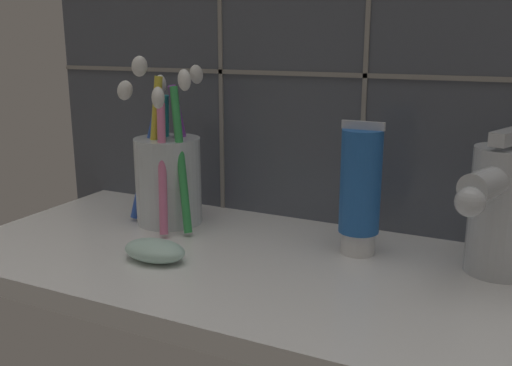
% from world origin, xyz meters
% --- Properties ---
extents(sink_counter, '(0.70, 0.28, 0.02)m').
position_xyz_m(sink_counter, '(0.00, 0.00, 0.01)').
color(sink_counter, white).
rests_on(sink_counter, ground).
extents(tile_wall_backsplash, '(0.80, 0.02, 0.50)m').
position_xyz_m(tile_wall_backsplash, '(0.00, 0.14, 0.25)').
color(tile_wall_backsplash, '#4C515B').
rests_on(tile_wall_backsplash, ground).
extents(toothbrush_cup, '(0.12, 0.12, 0.19)m').
position_xyz_m(toothbrush_cup, '(-0.19, 0.06, 0.08)').
color(toothbrush_cup, silver).
rests_on(toothbrush_cup, sink_counter).
extents(toothpaste_tube, '(0.04, 0.04, 0.13)m').
position_xyz_m(toothpaste_tube, '(0.04, 0.06, 0.08)').
color(toothpaste_tube, white).
rests_on(toothpaste_tube, sink_counter).
extents(sink_faucet, '(0.06, 0.11, 0.13)m').
position_xyz_m(sink_faucet, '(0.16, 0.06, 0.08)').
color(sink_faucet, silver).
rests_on(sink_faucet, sink_counter).
extents(soap_bar, '(0.06, 0.04, 0.02)m').
position_xyz_m(soap_bar, '(-0.13, -0.05, 0.03)').
color(soap_bar, silver).
rests_on(soap_bar, sink_counter).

